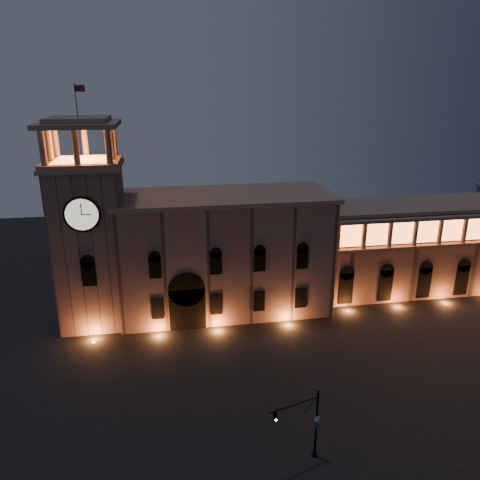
{
  "coord_description": "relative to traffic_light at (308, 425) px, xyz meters",
  "views": [
    {
      "loc": [
        -10.48,
        -41.96,
        32.41
      ],
      "look_at": [
        -0.7,
        16.0,
        12.65
      ],
      "focal_mm": 35.0,
      "sensor_mm": 36.0,
      "label": 1
    }
  ],
  "objects": [
    {
      "name": "clock_tower",
      "position": [
        -21.63,
        30.47,
        8.77
      ],
      "size": [
        9.8,
        9.8,
        32.4
      ],
      "color": "#7B5A50",
      "rests_on": "ground"
    },
    {
      "name": "colonnade_wing",
      "position": [
        30.87,
        33.41,
        3.6
      ],
      "size": [
        40.6,
        11.5,
        14.5
      ],
      "color": "brown",
      "rests_on": "ground"
    },
    {
      "name": "government_building",
      "position": [
        -3.21,
        31.43,
        5.04
      ],
      "size": [
        30.8,
        12.8,
        17.6
      ],
      "color": "#7B5A50",
      "rests_on": "ground"
    },
    {
      "name": "ground",
      "position": [
        -1.13,
        9.49,
        -3.73
      ],
      "size": [
        160.0,
        160.0,
        0.0
      ],
      "primitive_type": "plane",
      "color": "black",
      "rests_on": "ground"
    },
    {
      "name": "traffic_light",
      "position": [
        0.0,
        0.0,
        0.0
      ],
      "size": [
        5.0,
        1.72,
        7.11
      ],
      "rotation": [
        0.0,
        0.0,
        0.29
      ],
      "color": "black",
      "rests_on": "ground"
    }
  ]
}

